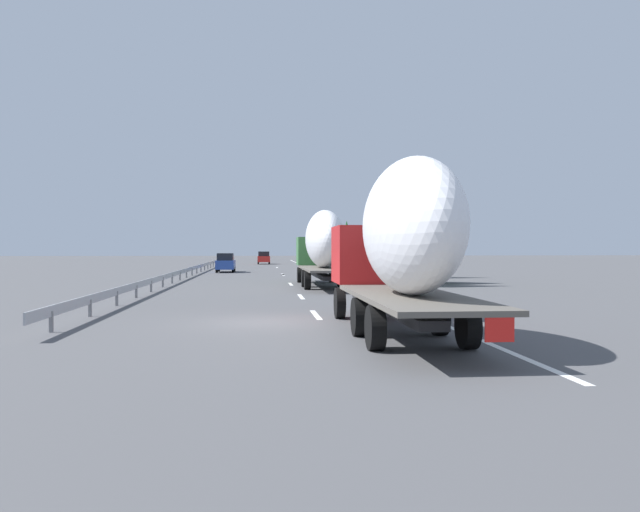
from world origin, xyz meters
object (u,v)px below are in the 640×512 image
truck_lead (323,244)px  car_red_compact (264,258)px  truck_trailing (401,240)px  road_sign (335,249)px  car_blue_sedan (226,263)px

truck_lead → car_red_compact: truck_lead is taller
truck_trailing → road_sign: (41.49, -3.10, -0.31)m
car_blue_sedan → car_red_compact: bearing=-7.2°
car_red_compact → truck_lead: bearing=-176.5°
truck_trailing → car_red_compact: size_ratio=2.95×
road_sign → truck_trailing: bearing=175.7°
car_red_compact → road_sign: road_sign is taller
car_blue_sedan → car_red_compact: size_ratio=1.16×
truck_lead → road_sign: 20.07m
car_red_compact → road_sign: size_ratio=1.24×
car_blue_sedan → truck_trailing: bearing=-171.1°
truck_trailing → truck_lead: bearing=0.0°
truck_lead → truck_trailing: (-21.66, -0.00, 0.00)m
truck_lead → truck_trailing: 21.66m
truck_lead → road_sign: size_ratio=4.21×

